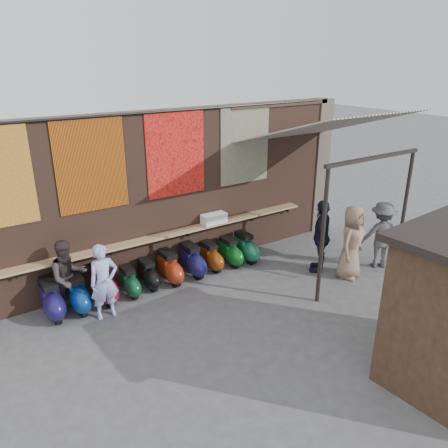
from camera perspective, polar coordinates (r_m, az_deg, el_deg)
name	(u,v)px	position (r m, az deg, el deg)	size (l,w,h in m)	color
ground	(224,317)	(9.37, 0.05, -12.09)	(70.00, 70.00, 0.00)	#474749
brick_wall	(162,195)	(10.67, -8.07, 3.81)	(10.00, 0.40, 4.00)	brown
pier_right	(317,166)	(13.65, 12.05, 7.37)	(0.50, 0.50, 4.00)	#4C4238
eating_counter	(171,234)	(10.66, -6.94, -1.29)	(8.00, 0.32, 0.05)	#9E7A51
shelf_box	(214,219)	(11.14, -1.33, 0.71)	(0.64, 0.31, 0.26)	white
tapestry_sun	(91,165)	(9.62, -16.96, 7.38)	(1.50, 0.02, 2.00)	orange
tapestry_orange	(176,154)	(10.36, -6.30, 9.09)	(1.50, 0.02, 2.00)	red
tapestry_multi	(245,145)	(11.40, 2.76, 10.29)	(1.50, 0.02, 2.00)	#245A86
hang_rail	(162,112)	(10.06, -8.06, 14.32)	(0.06, 0.06, 9.50)	black
scooter_stool_0	(52,300)	(9.84, -21.60, -9.21)	(0.39, 0.87, 0.83)	#1B1653
scooter_stool_1	(77,294)	(9.90, -18.62, -8.64)	(0.39, 0.86, 0.81)	navy
scooter_stool_2	(104,285)	(10.06, -15.46, -7.64)	(0.40, 0.90, 0.85)	#AA0D2F
scooter_stool_3	(129,282)	(10.22, -12.29, -7.42)	(0.32, 0.71, 0.67)	#0E4928
scooter_stool_4	(148,275)	(10.45, -9.87, -6.53)	(0.32, 0.72, 0.68)	black
scooter_stool_5	(170,268)	(10.58, -7.13, -5.68)	(0.37, 0.83, 0.79)	#9E2F15
scooter_stool_6	(192,261)	(10.86, -4.20, -4.79)	(0.38, 0.85, 0.80)	navy
scooter_stool_7	(211,257)	(11.14, -1.76, -4.29)	(0.34, 0.75, 0.72)	#8D3A0C
scooter_stool_8	(230,252)	(11.37, 0.77, -3.68)	(0.35, 0.77, 0.73)	#0D5E1E
scooter_stool_9	(245,247)	(11.61, 2.79, -3.06)	(0.37, 0.81, 0.77)	#186345
diner_left	(104,282)	(9.33, -15.39, -7.31)	(0.59, 0.39, 1.63)	#9CA7E3
diner_right	(69,277)	(9.71, -19.63, -6.57)	(0.80, 0.62, 1.65)	#34282B
shopper_navy	(321,236)	(11.14, 12.58, -1.55)	(1.10, 0.46, 1.88)	black
shopper_grey	(381,235)	(11.82, 19.85, -1.33)	(1.13, 0.65, 1.75)	#4F5054
shopper_tan	(351,242)	(11.01, 16.30, -2.29)	(0.90, 0.58, 1.84)	#92745D
stall_sign	(422,261)	(8.21, 24.40, -4.47)	(1.20, 0.04, 0.50)	gold
stall_shelf	(413,308)	(8.62, 23.47, -10.01)	(1.96, 0.10, 0.06)	#473321
awning_canvas	(325,127)	(10.93, 13.07, 12.25)	(3.20, 3.40, 0.03)	beige
awning_ledger	(282,104)	(12.02, 7.59, 15.28)	(3.30, 0.08, 0.12)	#33261C
awning_header	(374,158)	(10.06, 19.06, 8.18)	(3.00, 0.08, 0.08)	black
awning_post_left	(322,237)	(9.47, 12.74, -1.67)	(0.09, 0.09, 3.10)	black
awning_post_right	(404,212)	(11.57, 22.44, 1.41)	(0.09, 0.09, 3.10)	black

